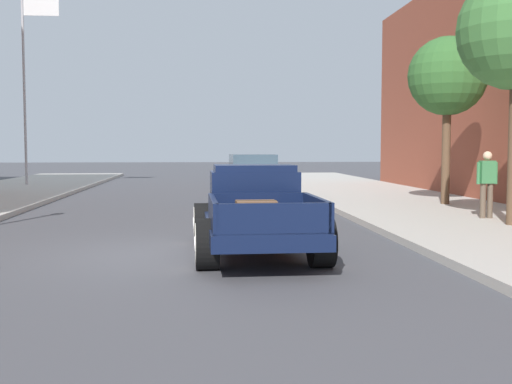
{
  "coord_description": "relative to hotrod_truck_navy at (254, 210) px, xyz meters",
  "views": [
    {
      "loc": [
        0.59,
        -11.23,
        1.89
      ],
      "look_at": [
        1.72,
        1.37,
        1.0
      ],
      "focal_mm": 44.36,
      "sensor_mm": 36.0,
      "label": 1
    }
  ],
  "objects": [
    {
      "name": "pedestrian_sidewalk_right",
      "position": [
        6.07,
        3.61,
        0.33
      ],
      "size": [
        0.53,
        0.22,
        1.65
      ],
      "color": "brown",
      "rests_on": "sidewalk_right"
    },
    {
      "name": "hotrod_truck_navy",
      "position": [
        0.0,
        0.0,
        0.0
      ],
      "size": [
        2.25,
        4.97,
        1.58
      ],
      "color": "#0F1938",
      "rests_on": "ground"
    },
    {
      "name": "car_background_silver",
      "position": [
        0.88,
        10.97,
        0.01
      ],
      "size": [
        1.95,
        4.34,
        1.65
      ],
      "color": "#B7B7BC",
      "rests_on": "ground"
    },
    {
      "name": "street_tree_second",
      "position": [
        6.59,
        7.54,
        3.28
      ],
      "size": [
        2.4,
        2.4,
        5.12
      ],
      "color": "brown",
      "rests_on": "sidewalk_right"
    },
    {
      "name": "flagpole",
      "position": [
        -8.88,
        19.28,
        5.02
      ],
      "size": [
        1.74,
        0.16,
        9.16
      ],
      "color": "#B2B2B7",
      "rests_on": "sidewalk_left"
    },
    {
      "name": "ground_plane",
      "position": [
        -1.58,
        -0.11,
        -0.75
      ],
      "size": [
        140.0,
        140.0,
        0.0
      ],
      "primitive_type": "plane",
      "color": "#47474C"
    }
  ]
}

